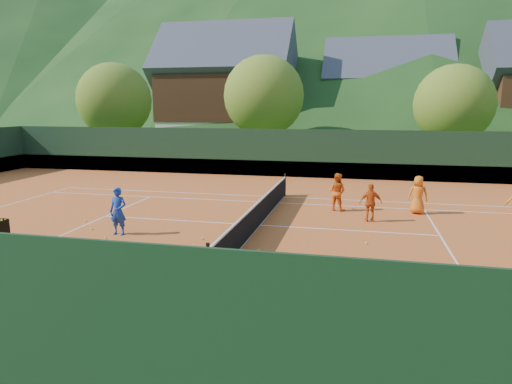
% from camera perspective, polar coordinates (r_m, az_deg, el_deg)
% --- Properties ---
extents(ground, '(400.00, 400.00, 0.00)m').
position_cam_1_polar(ground, '(17.18, 0.43, -4.23)').
color(ground, '#2B551A').
rests_on(ground, ground).
extents(clay_court, '(40.00, 24.00, 0.02)m').
position_cam_1_polar(clay_court, '(17.18, 0.43, -4.20)').
color(clay_court, '#BC511E').
rests_on(clay_court, ground).
extents(coach, '(0.61, 0.40, 1.66)m').
position_cam_1_polar(coach, '(16.46, -16.85, -2.32)').
color(coach, '#173596').
rests_on(coach, clay_court).
extents(student_a, '(0.94, 0.84, 1.61)m').
position_cam_1_polar(student_a, '(19.76, 10.09, 0.03)').
color(student_a, orange).
rests_on(student_a, clay_court).
extents(student_b, '(0.92, 0.52, 1.48)m').
position_cam_1_polar(student_b, '(18.12, 14.15, -1.30)').
color(student_b, '#DE5413').
rests_on(student_b, clay_court).
extents(student_c, '(0.80, 0.54, 1.59)m').
position_cam_1_polar(student_c, '(19.99, 19.60, -0.33)').
color(student_c, orange).
rests_on(student_c, clay_court).
extents(tennis_ball_1, '(0.07, 0.07, 0.07)m').
position_cam_1_polar(tennis_ball_1, '(14.62, -12.48, -6.98)').
color(tennis_ball_1, '#CEF428').
rests_on(tennis_ball_1, clay_court).
extents(tennis_ball_2, '(0.07, 0.07, 0.07)m').
position_cam_1_polar(tennis_ball_2, '(12.31, 1.21, -10.12)').
color(tennis_ball_2, '#CEF428').
rests_on(tennis_ball_2, clay_court).
extents(tennis_ball_4, '(0.07, 0.07, 0.07)m').
position_cam_1_polar(tennis_ball_4, '(10.51, 3.59, -13.94)').
color(tennis_ball_4, '#CEF428').
rests_on(tennis_ball_4, clay_court).
extents(tennis_ball_6, '(0.07, 0.07, 0.07)m').
position_cam_1_polar(tennis_ball_6, '(16.27, -18.29, -5.46)').
color(tennis_ball_6, '#CEF428').
rests_on(tennis_ball_6, clay_court).
extents(tennis_ball_7, '(0.07, 0.07, 0.07)m').
position_cam_1_polar(tennis_ball_7, '(12.64, -16.70, -10.03)').
color(tennis_ball_7, '#CEF428').
rests_on(tennis_ball_7, clay_court).
extents(tennis_ball_8, '(0.07, 0.07, 0.07)m').
position_cam_1_polar(tennis_ball_8, '(11.24, -15.93, -12.66)').
color(tennis_ball_8, '#CEF428').
rests_on(tennis_ball_8, clay_court).
extents(tennis_ball_9, '(0.07, 0.07, 0.07)m').
position_cam_1_polar(tennis_ball_9, '(17.58, -19.82, -4.35)').
color(tennis_ball_9, '#CEF428').
rests_on(tennis_ball_9, clay_court).
extents(tennis_ball_10, '(0.07, 0.07, 0.07)m').
position_cam_1_polar(tennis_ball_10, '(18.85, -20.53, -3.41)').
color(tennis_ball_10, '#CEF428').
rests_on(tennis_ball_10, clay_court).
extents(tennis_ball_11, '(0.07, 0.07, 0.07)m').
position_cam_1_polar(tennis_ball_11, '(14.17, 0.36, -7.28)').
color(tennis_ball_11, '#CEF428').
rests_on(tennis_ball_11, clay_court).
extents(tennis_ball_12, '(0.07, 0.07, 0.07)m').
position_cam_1_polar(tennis_ball_12, '(12.44, -28.59, -11.26)').
color(tennis_ball_12, '#CEF428').
rests_on(tennis_ball_12, clay_court).
extents(tennis_ball_13, '(0.07, 0.07, 0.07)m').
position_cam_1_polar(tennis_ball_13, '(12.25, -9.82, -10.39)').
color(tennis_ball_13, '#CEF428').
rests_on(tennis_ball_13, clay_court).
extents(tennis_ball_14, '(0.07, 0.07, 0.07)m').
position_cam_1_polar(tennis_ball_14, '(13.68, 4.68, -7.99)').
color(tennis_ball_14, '#CEF428').
rests_on(tennis_ball_14, clay_court).
extents(tennis_ball_15, '(0.07, 0.07, 0.07)m').
position_cam_1_polar(tennis_ball_15, '(15.30, 13.63, -6.23)').
color(tennis_ball_15, '#CEF428').
rests_on(tennis_ball_15, clay_court).
extents(tennis_ball_16, '(0.07, 0.07, 0.07)m').
position_cam_1_polar(tennis_ball_16, '(9.92, 26.00, -16.65)').
color(tennis_ball_16, '#CEF428').
rests_on(tennis_ball_16, clay_court).
extents(tennis_ball_17, '(0.07, 0.07, 0.07)m').
position_cam_1_polar(tennis_ball_17, '(12.18, -19.98, -11.03)').
color(tennis_ball_17, '#CEF428').
rests_on(tennis_ball_17, clay_court).
extents(tennis_ball_18, '(0.07, 0.07, 0.07)m').
position_cam_1_polar(tennis_ball_18, '(11.11, -12.36, -12.75)').
color(tennis_ball_18, '#CEF428').
rests_on(tennis_ball_18, clay_court).
extents(tennis_ball_20, '(0.07, 0.07, 0.07)m').
position_cam_1_polar(tennis_ball_20, '(10.01, 25.83, -16.36)').
color(tennis_ball_20, '#CEF428').
rests_on(tennis_ball_20, clay_court).
extents(tennis_ball_21, '(0.07, 0.07, 0.07)m').
position_cam_1_polar(tennis_ball_21, '(10.61, -29.05, -15.10)').
color(tennis_ball_21, '#CEF428').
rests_on(tennis_ball_21, clay_court).
extents(tennis_ball_22, '(0.07, 0.07, 0.07)m').
position_cam_1_polar(tennis_ball_22, '(9.79, 14.31, -16.21)').
color(tennis_ball_22, '#CEF428').
rests_on(tennis_ball_22, clay_court).
extents(tennis_ball_23, '(0.07, 0.07, 0.07)m').
position_cam_1_polar(tennis_ball_23, '(11.96, -20.79, -11.50)').
color(tennis_ball_23, '#CEF428').
rests_on(tennis_ball_23, clay_court).
extents(tennis_ball_24, '(0.07, 0.07, 0.07)m').
position_cam_1_polar(tennis_ball_24, '(10.78, -9.60, -13.41)').
color(tennis_ball_24, '#CEF428').
rests_on(tennis_ball_24, clay_court).
extents(tennis_ball_25, '(0.07, 0.07, 0.07)m').
position_cam_1_polar(tennis_ball_25, '(12.39, -24.68, -11.01)').
color(tennis_ball_25, '#CEF428').
rests_on(tennis_ball_25, clay_court).
extents(tennis_ball_26, '(0.07, 0.07, 0.07)m').
position_cam_1_polar(tennis_ball_26, '(15.51, -6.71, -5.76)').
color(tennis_ball_26, '#CEF428').
rests_on(tennis_ball_26, clay_court).
extents(court_lines, '(23.83, 11.03, 0.00)m').
position_cam_1_polar(court_lines, '(17.18, 0.43, -4.16)').
color(court_lines, silver).
rests_on(court_lines, clay_court).
extents(tennis_net, '(0.10, 12.07, 1.10)m').
position_cam_1_polar(tennis_net, '(17.06, 0.43, -2.54)').
color(tennis_net, black).
rests_on(tennis_net, clay_court).
extents(perimeter_fence, '(40.40, 24.24, 3.00)m').
position_cam_1_polar(perimeter_fence, '(16.90, 0.44, -0.08)').
color(perimeter_fence, black).
rests_on(perimeter_fence, clay_court).
extents(chalet_left, '(13.80, 9.93, 12.92)m').
position_cam_1_polar(chalet_left, '(48.18, -3.69, 12.14)').
color(chalet_left, beige).
rests_on(chalet_left, ground).
extents(chalet_mid, '(12.65, 8.82, 11.45)m').
position_cam_1_polar(chalet_mid, '(50.29, 15.82, 10.96)').
color(chalet_mid, beige).
rests_on(chalet_mid, ground).
extents(tree_a, '(6.00, 6.00, 7.88)m').
position_cam_1_polar(tree_a, '(39.40, -17.32, 10.88)').
color(tree_a, '#422A1A').
rests_on(tree_a, ground).
extents(tree_b, '(6.40, 6.40, 8.40)m').
position_cam_1_polar(tree_b, '(37.00, 0.99, 11.90)').
color(tree_b, '#3C2818').
rests_on(tree_b, ground).
extents(tree_c, '(5.60, 5.60, 7.35)m').
position_cam_1_polar(tree_c, '(35.81, 23.50, 10.03)').
color(tree_c, '#3C2818').
rests_on(tree_c, ground).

